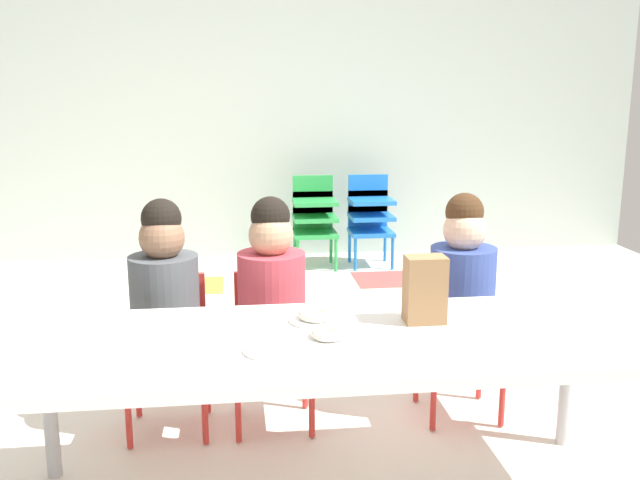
% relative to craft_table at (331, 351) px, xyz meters
% --- Properties ---
extents(ground_plane, '(6.25, 5.39, 0.02)m').
position_rel_craft_table_xyz_m(ground_plane, '(-0.14, 0.85, -0.54)').
color(ground_plane, silver).
extents(back_wall, '(6.25, 0.10, 2.77)m').
position_rel_craft_table_xyz_m(back_wall, '(-0.15, 3.54, 0.86)').
color(back_wall, '#B2C1B7').
rests_on(back_wall, ground_plane).
extents(craft_table, '(2.02, 0.70, 0.58)m').
position_rel_craft_table_xyz_m(craft_table, '(0.00, 0.00, 0.00)').
color(craft_table, white).
rests_on(craft_table, ground_plane).
extents(seated_child_near_camera, '(0.33, 0.33, 0.92)m').
position_rel_craft_table_xyz_m(seated_child_near_camera, '(-0.56, 0.58, 0.02)').
color(seated_child_near_camera, red).
rests_on(seated_child_near_camera, ground_plane).
extents(seated_child_middle_seat, '(0.33, 0.33, 0.92)m').
position_rel_craft_table_xyz_m(seated_child_middle_seat, '(-0.15, 0.58, 0.02)').
color(seated_child_middle_seat, red).
rests_on(seated_child_middle_seat, ground_plane).
extents(seated_child_far_right, '(0.33, 0.33, 0.92)m').
position_rel_craft_table_xyz_m(seated_child_far_right, '(0.61, 0.58, 0.02)').
color(seated_child_far_right, red).
rests_on(seated_child_far_right, ground_plane).
extents(kid_chair_green_stack, '(0.32, 0.30, 0.68)m').
position_rel_craft_table_xyz_m(kid_chair_green_stack, '(0.30, 3.08, -0.13)').
color(kid_chair_green_stack, green).
rests_on(kid_chair_green_stack, ground_plane).
extents(kid_chair_blue_stack, '(0.32, 0.30, 0.68)m').
position_rel_craft_table_xyz_m(kid_chair_blue_stack, '(0.73, 3.08, -0.13)').
color(kid_chair_blue_stack, blue).
rests_on(kid_chair_blue_stack, ground_plane).
extents(paper_bag_brown, '(0.13, 0.09, 0.22)m').
position_rel_craft_table_xyz_m(paper_bag_brown, '(0.32, 0.10, 0.16)').
color(paper_bag_brown, '#9E754C').
rests_on(paper_bag_brown, craft_table).
extents(paper_plate_near_edge, '(0.18, 0.18, 0.01)m').
position_rel_craft_table_xyz_m(paper_plate_near_edge, '(-0.03, 0.15, 0.05)').
color(paper_plate_near_edge, white).
rests_on(paper_plate_near_edge, craft_table).
extents(paper_plate_center_table, '(0.18, 0.18, 0.01)m').
position_rel_craft_table_xyz_m(paper_plate_center_table, '(-0.18, -0.10, 0.05)').
color(paper_plate_center_table, white).
rests_on(paper_plate_center_table, craft_table).
extents(donut_powdered_on_plate, '(0.11, 0.11, 0.03)m').
position_rel_craft_table_xyz_m(donut_powdered_on_plate, '(-0.03, 0.15, 0.07)').
color(donut_powdered_on_plate, white).
rests_on(donut_powdered_on_plate, craft_table).
extents(donut_powdered_loose, '(0.11, 0.11, 0.03)m').
position_rel_craft_table_xyz_m(donut_powdered_loose, '(-0.01, -0.01, 0.06)').
color(donut_powdered_loose, white).
rests_on(donut_powdered_loose, craft_table).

